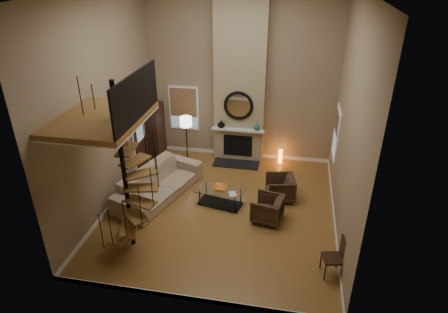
% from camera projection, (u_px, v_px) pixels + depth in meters
% --- Properties ---
extents(ground, '(6.00, 6.50, 0.01)m').
position_uv_depth(ground, '(221.00, 209.00, 10.66)').
color(ground, '#A57435').
rests_on(ground, ground).
extents(back_wall, '(6.00, 0.02, 5.50)m').
position_uv_depth(back_wall, '(241.00, 77.00, 12.22)').
color(back_wall, '#937E5F').
rests_on(back_wall, ground).
extents(front_wall, '(6.00, 0.02, 5.50)m').
position_uv_depth(front_wall, '(184.00, 184.00, 6.56)').
color(front_wall, '#937E5F').
rests_on(front_wall, ground).
extents(left_wall, '(0.02, 6.50, 5.50)m').
position_uv_depth(left_wall, '(105.00, 106.00, 9.88)').
color(left_wall, '#937E5F').
rests_on(left_wall, ground).
extents(right_wall, '(0.02, 6.50, 5.50)m').
position_uv_depth(right_wall, '(350.00, 123.00, 8.90)').
color(right_wall, '#937E5F').
rests_on(right_wall, ground).
extents(baseboard_back, '(6.00, 0.02, 0.12)m').
position_uv_depth(baseboard_back, '(239.00, 154.00, 13.45)').
color(baseboard_back, white).
rests_on(baseboard_back, ground).
extents(baseboard_front, '(6.00, 0.02, 0.12)m').
position_uv_depth(baseboard_front, '(190.00, 298.00, 7.80)').
color(baseboard_front, white).
rests_on(baseboard_front, ground).
extents(baseboard_left, '(0.02, 6.50, 0.12)m').
position_uv_depth(baseboard_left, '(118.00, 196.00, 11.12)').
color(baseboard_left, white).
rests_on(baseboard_left, ground).
extents(baseboard_right, '(0.02, 6.50, 0.12)m').
position_uv_depth(baseboard_right, '(334.00, 219.00, 10.14)').
color(baseboard_right, white).
rests_on(baseboard_right, ground).
extents(chimney_breast, '(1.60, 0.38, 5.50)m').
position_uv_depth(chimney_breast, '(240.00, 79.00, 12.06)').
color(chimney_breast, tan).
rests_on(chimney_breast, ground).
extents(hearth, '(1.50, 0.60, 0.04)m').
position_uv_depth(hearth, '(236.00, 164.00, 12.89)').
color(hearth, black).
rests_on(hearth, ground).
extents(firebox, '(0.95, 0.02, 0.72)m').
position_uv_depth(firebox, '(238.00, 146.00, 12.90)').
color(firebox, black).
rests_on(firebox, chimney_breast).
extents(mantel, '(1.70, 0.18, 0.06)m').
position_uv_depth(mantel, '(238.00, 130.00, 12.55)').
color(mantel, white).
rests_on(mantel, chimney_breast).
extents(mirror_frame, '(0.94, 0.10, 0.94)m').
position_uv_depth(mirror_frame, '(238.00, 106.00, 12.23)').
color(mirror_frame, black).
rests_on(mirror_frame, chimney_breast).
extents(mirror_disc, '(0.80, 0.01, 0.80)m').
position_uv_depth(mirror_disc, '(238.00, 106.00, 12.24)').
color(mirror_disc, white).
rests_on(mirror_disc, chimney_breast).
extents(vase_left, '(0.24, 0.24, 0.25)m').
position_uv_depth(vase_left, '(221.00, 124.00, 12.61)').
color(vase_left, black).
rests_on(vase_left, mantel).
extents(vase_right, '(0.20, 0.20, 0.21)m').
position_uv_depth(vase_right, '(257.00, 127.00, 12.42)').
color(vase_right, '#195A55').
rests_on(vase_right, mantel).
extents(window_back, '(1.02, 0.06, 1.52)m').
position_uv_depth(window_back, '(184.00, 108.00, 13.03)').
color(window_back, white).
rests_on(window_back, back_wall).
extents(window_right, '(0.06, 1.02, 1.52)m').
position_uv_depth(window_right, '(336.00, 133.00, 11.16)').
color(window_right, white).
rests_on(window_right, right_wall).
extents(entry_door, '(0.10, 1.05, 2.16)m').
position_uv_depth(entry_door, '(140.00, 138.00, 12.23)').
color(entry_door, white).
rests_on(entry_door, ground).
extents(loft, '(1.70, 2.20, 1.09)m').
position_uv_depth(loft, '(105.00, 117.00, 7.93)').
color(loft, olive).
rests_on(loft, left_wall).
extents(spiral_stair, '(1.47, 1.47, 4.06)m').
position_uv_depth(spiral_stair, '(126.00, 179.00, 8.57)').
color(spiral_stair, black).
rests_on(spiral_stair, ground).
extents(hutch, '(0.37, 0.79, 1.77)m').
position_uv_depth(hutch, '(156.00, 129.00, 13.08)').
color(hutch, '#321A10').
rests_on(hutch, ground).
extents(sofa, '(1.98, 3.13, 0.85)m').
position_uv_depth(sofa, '(159.00, 183.00, 11.09)').
color(sofa, tan).
rests_on(sofa, ground).
extents(armchair_near, '(0.91, 0.89, 0.70)m').
position_uv_depth(armchair_near, '(283.00, 188.00, 10.93)').
color(armchair_near, '#3F2D1D').
rests_on(armchair_near, ground).
extents(armchair_far, '(0.87, 0.85, 0.68)m').
position_uv_depth(armchair_far, '(270.00, 209.00, 10.02)').
color(armchair_far, '#3F2D1D').
rests_on(armchair_far, ground).
extents(coffee_table, '(1.39, 0.89, 0.47)m').
position_uv_depth(coffee_table, '(220.00, 195.00, 10.72)').
color(coffee_table, silver).
rests_on(coffee_table, ground).
extents(bowl, '(0.39, 0.39, 0.10)m').
position_uv_depth(bowl, '(220.00, 188.00, 10.66)').
color(bowl, orange).
rests_on(bowl, coffee_table).
extents(book, '(0.27, 0.31, 0.03)m').
position_uv_depth(book, '(232.00, 194.00, 10.45)').
color(book, gray).
rests_on(book, coffee_table).
extents(floor_lamp, '(0.37, 0.37, 1.70)m').
position_uv_depth(floor_lamp, '(186.00, 126.00, 12.19)').
color(floor_lamp, black).
rests_on(floor_lamp, ground).
extents(accent_lamp, '(0.13, 0.13, 0.46)m').
position_uv_depth(accent_lamp, '(280.00, 156.00, 12.87)').
color(accent_lamp, orange).
rests_on(accent_lamp, ground).
extents(side_chair, '(0.50, 0.48, 0.92)m').
position_uv_depth(side_chair, '(337.00, 255.00, 8.24)').
color(side_chair, '#321A10').
rests_on(side_chair, ground).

